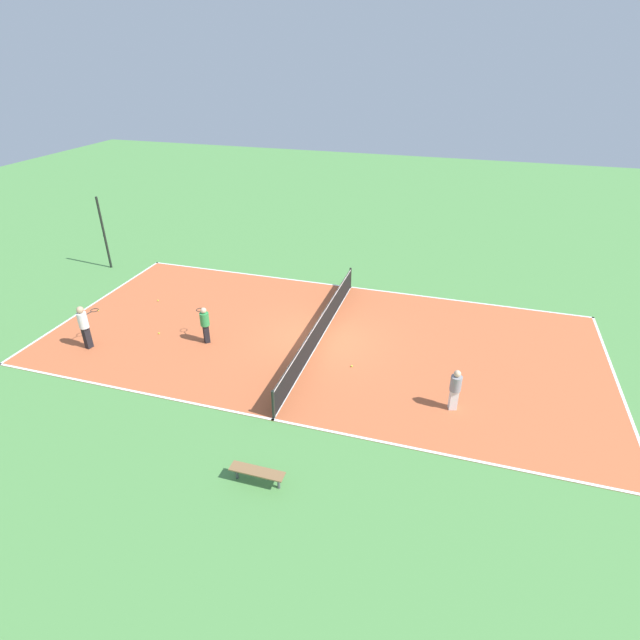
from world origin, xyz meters
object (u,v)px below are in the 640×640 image
Objects in this scene: player_far_green at (205,323)px; fence_post_back_right at (104,233)px; player_near_white at (84,324)px; tennis_ball_far_baseline at (158,300)px; tennis_net at (320,328)px; player_baseline_gray at (455,388)px; tennis_ball_midcourt at (98,310)px; tennis_ball_right_alley at (352,366)px; tennis_ball_left_sideline at (159,333)px; bench at (257,472)px.

fence_post_back_right reaches higher than player_far_green.
player_near_white is 26.53× the size of tennis_ball_far_baseline.
player_near_white is (-3.24, 8.53, 0.51)m from tennis_net.
player_baseline_gray is 14.29m from tennis_ball_far_baseline.
fence_post_back_right is at bearing 41.91° from player_near_white.
tennis_ball_midcourt is at bearing 36.94° from player_far_green.
player_baseline_gray is at bearing -78.73° from player_near_white.
tennis_net is at bearing -114.49° from player_far_green.
tennis_net is 2.39m from tennis_ball_right_alley.
player_near_white is 8.51m from fence_post_back_right.
player_near_white reaches higher than tennis_ball_left_sideline.
fence_post_back_right is at bearing 31.02° from tennis_ball_midcourt.
player_baseline_gray is (4.77, -4.86, 0.48)m from bench.
tennis_net reaches higher than bench.
player_baseline_gray is (0.24, -13.96, -0.20)m from player_near_white.
player_near_white is at bearing 163.45° from player_baseline_gray.
tennis_ball_left_sideline is 1.00× the size of tennis_ball_far_baseline.
player_baseline_gray is at bearing -118.90° from tennis_net.
tennis_ball_far_baseline is (4.09, 13.66, -0.81)m from player_baseline_gray.
bench is 0.40× the size of fence_post_back_right.
player_baseline_gray is (-3.00, -5.43, 0.31)m from tennis_net.
fence_post_back_right reaches higher than tennis_ball_midcourt.
tennis_net is 151.86× the size of tennis_ball_left_sideline.
tennis_net is at bearing -85.78° from bench.
tennis_ball_left_sideline is 1.00× the size of tennis_ball_midcourt.
tennis_ball_midcourt is (2.68, 1.72, -1.01)m from player_near_white.
tennis_ball_right_alley is (-1.02, -11.95, 0.00)m from tennis_ball_midcourt.
player_far_green is at bearing 153.79° from player_baseline_gray.
tennis_ball_midcourt and tennis_ball_far_baseline have the same top height.
bench reaches higher than tennis_ball_midcourt.
tennis_ball_far_baseline is at bearing 82.44° from tennis_net.
fence_post_back_right reaches higher than player_baseline_gray.
tennis_ball_midcourt is 1.00× the size of tennis_ball_right_alley.
bench reaches higher than tennis_ball_left_sideline.
player_near_white is 0.47× the size of fence_post_back_right.
tennis_ball_right_alley is at bearing -110.74° from fence_post_back_right.
tennis_ball_right_alley is (6.18, -1.14, -0.33)m from bench.
fence_post_back_right is (7.21, 4.44, 0.84)m from player_near_white.
tennis_ball_right_alley is (-0.04, -8.20, 0.00)m from tennis_ball_left_sideline.
player_far_green is at bearing -99.10° from tennis_ball_midcourt.
player_baseline_gray is at bearing -110.76° from tennis_ball_right_alley.
tennis_ball_left_sideline is 8.20m from tennis_ball_right_alley.
tennis_ball_right_alley is (-0.07, -6.00, -0.84)m from player_far_green.
tennis_net is at bearing -76.63° from tennis_ball_left_sideline.
fence_post_back_right is at bearing 58.71° from tennis_ball_far_baseline.
player_baseline_gray is at bearing -135.56° from bench.
tennis_net is 151.86× the size of tennis_ball_right_alley.
player_far_green is (1.72, -4.24, -0.18)m from player_near_white.
fence_post_back_right is at bearing -40.91° from bench.
player_baseline_gray is at bearing -98.83° from tennis_ball_midcourt.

